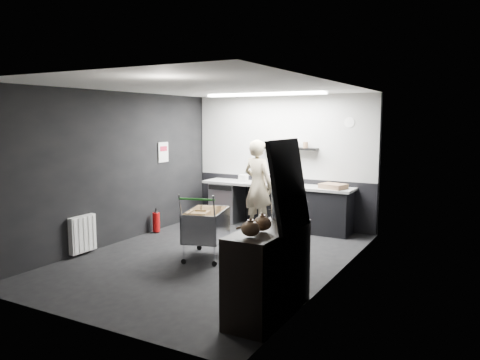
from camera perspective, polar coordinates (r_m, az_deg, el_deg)
The scene contains 22 objects.
floor at distance 7.64m, azimuth -3.36°, elevation -9.40°, with size 5.50×5.50×0.00m, color black.
ceiling at distance 7.33m, azimuth -3.52°, elevation 11.24°, with size 5.50×5.50×0.00m, color white.
wall_back at distance 9.79m, azimuth 5.21°, elevation 2.36°, with size 5.50×5.50×0.00m, color black.
wall_front at distance 5.27m, azimuth -19.63°, elevation -2.42°, with size 5.50×5.50×0.00m, color black.
wall_left at distance 8.60m, azimuth -14.78°, elevation 1.44°, with size 5.50×5.50×0.00m, color black.
wall_right at distance 6.53m, azimuth 11.58°, elevation -0.31°, with size 5.50×5.50×0.00m, color black.
kitchen_wall_panel at distance 9.74m, azimuth 5.19°, elevation 5.28°, with size 3.95×0.02×1.70m, color #B5B4B0.
dado_panel at distance 9.88m, azimuth 5.10°, elevation -2.57°, with size 3.95×0.02×1.00m, color black.
floating_shelf at distance 9.57m, azimuth 6.01°, elevation 3.85°, with size 1.20×0.22×0.04m, color black.
wall_clock at distance 9.25m, azimuth 13.21°, elevation 6.86°, with size 0.20×0.20×0.03m, color white.
poster at distance 9.54m, azimuth -9.34°, elevation 3.37°, with size 0.02×0.30×0.40m, color white.
poster_red_band at distance 9.54m, azimuth -9.33°, elevation 3.79°, with size 0.01×0.22×0.10m, color red.
radiator at distance 8.10m, azimuth -18.65°, elevation -6.25°, with size 0.10×0.50×0.60m, color white.
ceiling_strip at distance 8.94m, azimuth 2.95°, elevation 10.37°, with size 2.40×0.20×0.04m, color white.
prep_counter at distance 9.55m, azimuth 5.09°, elevation -3.17°, with size 3.20×0.61×0.90m.
person at distance 9.21m, azimuth 2.20°, elevation -0.70°, with size 0.66×0.43×1.82m, color beige.
shopping_cart at distance 7.51m, azimuth -4.17°, elevation -5.75°, with size 0.82×1.10×1.05m.
sideboard at distance 5.38m, azimuth 3.78°, elevation -9.69°, with size 0.57×1.33×2.00m.
fire_extinguisher at distance 9.32m, azimuth -10.17°, elevation -4.99°, with size 0.14×0.14×0.46m.
cardboard_box at distance 9.05m, azimuth 11.30°, elevation -0.74°, with size 0.46×0.35×0.09m, color #906C4D.
pink_tub at distance 9.58m, azimuth 3.62°, elevation 0.13°, with size 0.19×0.19×0.19m, color silver.
white_container at distance 9.80m, azimuth 0.40°, elevation 0.20°, with size 0.17×0.13×0.15m, color white.
Camera 1 is at (3.91, -6.18, 2.22)m, focal length 35.00 mm.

